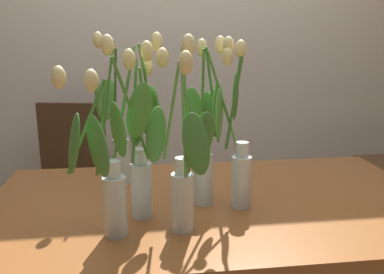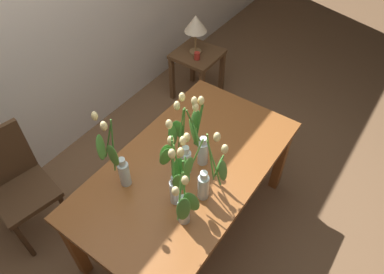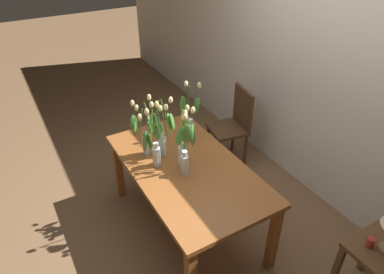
# 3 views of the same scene
# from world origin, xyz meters

# --- Properties ---
(ground_plane) EXTENTS (18.00, 18.00, 0.00)m
(ground_plane) POSITION_xyz_m (0.00, 0.00, 0.00)
(ground_plane) COLOR brown
(room_wall_rear) EXTENTS (9.00, 0.10, 2.70)m
(room_wall_rear) POSITION_xyz_m (0.00, 1.48, 1.35)
(room_wall_rear) COLOR silver
(room_wall_rear) RESTS_ON ground
(dining_table) EXTENTS (1.60, 0.90, 0.74)m
(dining_table) POSITION_xyz_m (0.00, 0.00, 0.65)
(dining_table) COLOR brown
(dining_table) RESTS_ON ground
(tulip_vase_0) EXTENTS (0.18, 0.25, 0.59)m
(tulip_vase_0) POSITION_xyz_m (-0.26, -0.10, 0.98)
(tulip_vase_0) COLOR silver
(tulip_vase_0) RESTS_ON dining_table
(tulip_vase_1) EXTENTS (0.14, 0.13, 0.57)m
(tulip_vase_1) POSITION_xyz_m (0.06, -0.06, 0.93)
(tulip_vase_1) COLOR silver
(tulip_vase_1) RESTS_ON dining_table
(tulip_vase_2) EXTENTS (0.20, 0.17, 0.57)m
(tulip_vase_2) POSITION_xyz_m (-0.02, 0.00, 0.96)
(tulip_vase_2) COLOR silver
(tulip_vase_2) RESTS_ON dining_table
(tulip_vase_3) EXTENTS (0.21, 0.24, 0.58)m
(tulip_vase_3) POSITION_xyz_m (-0.14, -0.23, 0.94)
(tulip_vase_3) COLOR silver
(tulip_vase_3) RESTS_ON dining_table
(tulip_vase_4) EXTENTS (0.13, 0.20, 0.59)m
(tulip_vase_4) POSITION_xyz_m (-0.35, 0.24, 0.93)
(tulip_vase_4) COLOR silver
(tulip_vase_4) RESTS_ON dining_table
(tulip_vase_5) EXTENTS (0.26, 0.25, 0.56)m
(tulip_vase_5) POSITION_xyz_m (-0.34, -0.22, 0.94)
(tulip_vase_5) COLOR silver
(tulip_vase_5) RESTS_ON dining_table
(dining_chair) EXTENTS (0.47, 0.47, 0.93)m
(dining_chair) POSITION_xyz_m (-0.68, 1.01, 0.52)
(dining_chair) COLOR #4C331E
(dining_chair) RESTS_ON ground
(side_table) EXTENTS (0.44, 0.44, 0.55)m
(side_table) POSITION_xyz_m (1.35, 0.86, 0.43)
(side_table) COLOR brown
(side_table) RESTS_ON ground
(table_lamp) EXTENTS (0.22, 0.22, 0.40)m
(table_lamp) POSITION_xyz_m (1.35, 0.88, 0.86)
(table_lamp) COLOR olive
(table_lamp) RESTS_ON side_table
(pillar_candle) EXTENTS (0.06, 0.06, 0.07)m
(pillar_candle) POSITION_xyz_m (1.26, 0.80, 0.59)
(pillar_candle) COLOR #B72D23
(pillar_candle) RESTS_ON side_table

